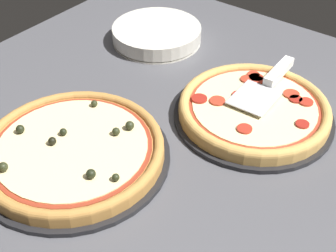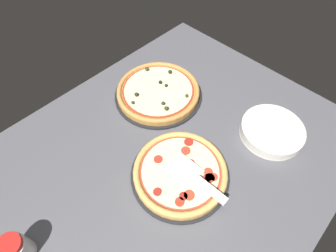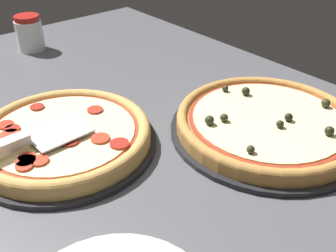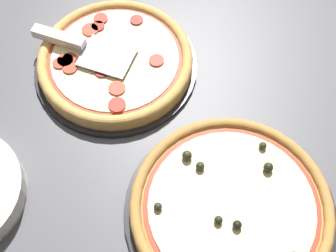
{
  "view_description": "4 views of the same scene",
  "coord_description": "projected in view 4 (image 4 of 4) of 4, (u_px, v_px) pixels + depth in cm",
  "views": [
    {
      "loc": [
        -33.34,
        63.58,
        62.22
      ],
      "look_at": [
        9.65,
        7.16,
        3.0
      ],
      "focal_mm": 50.0,
      "sensor_mm": 36.0,
      "label": 1
    },
    {
      "loc": [
        -32.33,
        -33.66,
        81.84
      ],
      "look_at": [
        9.65,
        7.16,
        3.0
      ],
      "focal_mm": 28.0,
      "sensor_mm": 36.0,
      "label": 2
    },
    {
      "loc": [
        56.36,
        -32.19,
        42.02
      ],
      "look_at": [
        9.65,
        7.16,
        3.0
      ],
      "focal_mm": 42.0,
      "sensor_mm": 36.0,
      "label": 3
    },
    {
      "loc": [
        49.73,
        23.58,
        78.28
      ],
      "look_at": [
        9.65,
        7.16,
        3.0
      ],
      "focal_mm": 50.0,
      "sensor_mm": 36.0,
      "label": 4
    }
  ],
  "objects": [
    {
      "name": "serving_spatula",
      "position": [
        72.0,
        44.0,
        0.94
      ],
      "size": [
        8.68,
        21.73,
        2.0
      ],
      "color": "#B7B7BC",
      "rests_on": "pizza_front"
    },
    {
      "name": "pizza_back",
      "position": [
        231.0,
        207.0,
        0.79
      ],
      "size": [
        34.67,
        34.67,
        4.26
      ],
      "color": "#B77F3D",
      "rests_on": "pizza_pan_back"
    },
    {
      "name": "pizza_pan_front",
      "position": [
        116.0,
        66.0,
        0.97
      ],
      "size": [
        33.61,
        33.61,
        1.0
      ],
      "primitive_type": "cylinder",
      "color": "black",
      "rests_on": "ground_plane"
    },
    {
      "name": "pizza_front",
      "position": [
        115.0,
        60.0,
        0.95
      ],
      "size": [
        31.59,
        31.59,
        3.12
      ],
      "color": "tan",
      "rests_on": "pizza_pan_front"
    },
    {
      "name": "ground_plane",
      "position": [
        154.0,
        89.0,
        0.97
      ],
      "size": [
        136.06,
        104.9,
        3.6
      ],
      "primitive_type": "cube",
      "color": "#4C4C51"
    },
    {
      "name": "pizza_pan_back",
      "position": [
        230.0,
        212.0,
        0.81
      ],
      "size": [
        36.88,
        36.88,
        1.0
      ],
      "primitive_type": "cylinder",
      "color": "black",
      "rests_on": "ground_plane"
    }
  ]
}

